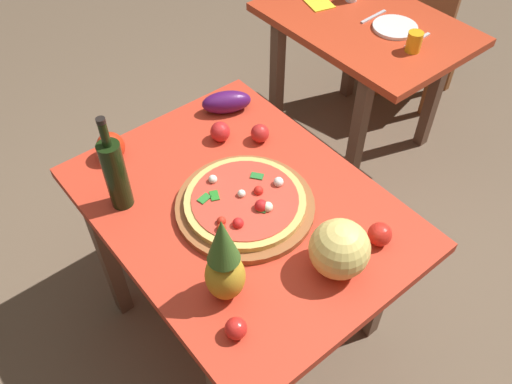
# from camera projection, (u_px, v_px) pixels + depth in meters

# --- Properties ---
(ground_plane) EXTENTS (10.00, 10.00, 0.00)m
(ground_plane) POSITION_uv_depth(u_px,v_px,m) (244.00, 317.00, 2.42)
(ground_plane) COLOR brown
(display_table) EXTENTS (1.16, 0.88, 0.78)m
(display_table) POSITION_uv_depth(u_px,v_px,m) (241.00, 223.00, 1.92)
(display_table) COLOR brown
(display_table) RESTS_ON ground_plane
(background_table) EXTENTS (1.03, 0.72, 0.78)m
(background_table) POSITION_uv_depth(u_px,v_px,m) (362.00, 42.00, 2.77)
(background_table) COLOR brown
(background_table) RESTS_ON ground_plane
(dining_chair) EXTENTS (0.48, 0.48, 0.85)m
(dining_chair) POSITION_uv_depth(u_px,v_px,m) (422.00, 30.00, 3.16)
(dining_chair) COLOR #94542C
(dining_chair) RESTS_ON ground_plane
(pizza_board) EXTENTS (0.48, 0.48, 0.02)m
(pizza_board) POSITION_uv_depth(u_px,v_px,m) (245.00, 206.00, 1.82)
(pizza_board) COLOR #94542C
(pizza_board) RESTS_ON display_table
(pizza) EXTENTS (0.41, 0.41, 0.06)m
(pizza) POSITION_uv_depth(u_px,v_px,m) (245.00, 201.00, 1.80)
(pizza) COLOR #D6B85D
(pizza) RESTS_ON pizza_board
(wine_bottle) EXTENTS (0.08, 0.08, 0.37)m
(wine_bottle) POSITION_uv_depth(u_px,v_px,m) (115.00, 173.00, 1.75)
(wine_bottle) COLOR black
(wine_bottle) RESTS_ON display_table
(pineapple_left) EXTENTS (0.12, 0.12, 0.34)m
(pineapple_left) POSITION_uv_depth(u_px,v_px,m) (224.00, 263.00, 1.50)
(pineapple_left) COLOR gold
(pineapple_left) RESTS_ON display_table
(melon) EXTENTS (0.19, 0.19, 0.19)m
(melon) POSITION_uv_depth(u_px,v_px,m) (339.00, 249.00, 1.60)
(melon) COLOR #EAD16E
(melon) RESTS_ON display_table
(bell_pepper) EXTENTS (0.10, 0.10, 0.11)m
(bell_pepper) POSITION_uv_depth(u_px,v_px,m) (111.00, 147.00, 1.97)
(bell_pepper) COLOR red
(bell_pepper) RESTS_ON display_table
(eggplant) EXTENTS (0.17, 0.22, 0.09)m
(eggplant) POSITION_uv_depth(u_px,v_px,m) (226.00, 102.00, 2.16)
(eggplant) COLOR #4A1556
(eggplant) RESTS_ON display_table
(tomato_at_corner) EXTENTS (0.06, 0.06, 0.06)m
(tomato_at_corner) POSITION_uv_depth(u_px,v_px,m) (236.00, 328.00, 1.49)
(tomato_at_corner) COLOR red
(tomato_at_corner) RESTS_ON display_table
(tomato_by_bottle) EXTENTS (0.08, 0.08, 0.08)m
(tomato_by_bottle) POSITION_uv_depth(u_px,v_px,m) (220.00, 132.00, 2.05)
(tomato_by_bottle) COLOR red
(tomato_by_bottle) RESTS_ON display_table
(tomato_near_board) EXTENTS (0.07, 0.07, 0.07)m
(tomato_near_board) POSITION_uv_depth(u_px,v_px,m) (260.00, 133.00, 2.04)
(tomato_near_board) COLOR red
(tomato_near_board) RESTS_ON display_table
(tomato_beside_pepper) EXTENTS (0.08, 0.08, 0.08)m
(tomato_beside_pepper) POSITION_uv_depth(u_px,v_px,m) (380.00, 234.00, 1.71)
(tomato_beside_pepper) COLOR red
(tomato_beside_pepper) RESTS_ON display_table
(drinking_glass_juice) EXTENTS (0.07, 0.07, 0.09)m
(drinking_glass_juice) POSITION_uv_depth(u_px,v_px,m) (414.00, 42.00, 2.45)
(drinking_glass_juice) COLOR gold
(drinking_glass_juice) RESTS_ON background_table
(dinner_plate) EXTENTS (0.22, 0.22, 0.02)m
(dinner_plate) POSITION_uv_depth(u_px,v_px,m) (395.00, 27.00, 2.61)
(dinner_plate) COLOR white
(dinner_plate) RESTS_ON background_table
(fork_utensil) EXTENTS (0.02, 0.18, 0.01)m
(fork_utensil) POSITION_uv_depth(u_px,v_px,m) (374.00, 17.00, 2.69)
(fork_utensil) COLOR silver
(fork_utensil) RESTS_ON background_table
(knife_utensil) EXTENTS (0.02, 0.18, 0.01)m
(knife_utensil) POSITION_uv_depth(u_px,v_px,m) (417.00, 40.00, 2.54)
(knife_utensil) COLOR silver
(knife_utensil) RESTS_ON background_table
(napkin_folded) EXTENTS (0.17, 0.15, 0.01)m
(napkin_folded) POSITION_uv_depth(u_px,v_px,m) (319.00, 4.00, 2.78)
(napkin_folded) COLOR yellow
(napkin_folded) RESTS_ON background_table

